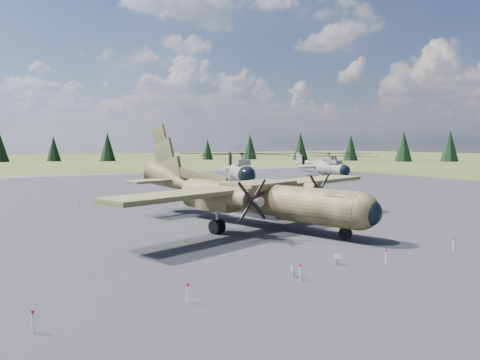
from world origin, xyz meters
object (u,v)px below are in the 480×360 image
helicopter_near (241,162)px  helicopter_far (328,159)px  helicopter_mid (332,162)px  transport_plane (250,194)px

helicopter_near → helicopter_far: helicopter_near is taller
helicopter_near → helicopter_mid: size_ratio=1.31×
helicopter_mid → helicopter_far: helicopter_far is taller
transport_plane → helicopter_mid: transport_plane is taller
transport_plane → helicopter_near: 33.75m
transport_plane → helicopter_near: size_ratio=1.04×
transport_plane → helicopter_mid: 52.51m
transport_plane → helicopter_mid: size_ratio=1.36×
helicopter_near → helicopter_far: 33.20m
helicopter_far → helicopter_near: bearing=-152.8°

